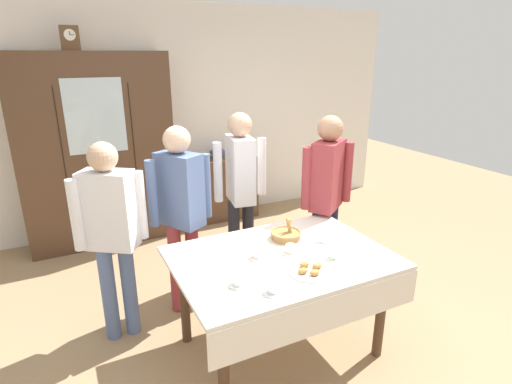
# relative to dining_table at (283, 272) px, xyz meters

# --- Properties ---
(ground_plane) EXTENTS (12.00, 12.00, 0.00)m
(ground_plane) POSITION_rel_dining_table_xyz_m (0.00, 0.23, -0.66)
(ground_plane) COLOR #997A56
(ground_plane) RESTS_ON ground
(back_wall) EXTENTS (6.40, 0.10, 2.70)m
(back_wall) POSITION_rel_dining_table_xyz_m (0.00, 2.88, 0.69)
(back_wall) COLOR silver
(back_wall) RESTS_ON ground
(dining_table) EXTENTS (1.49, 1.06, 0.77)m
(dining_table) POSITION_rel_dining_table_xyz_m (0.00, 0.00, 0.00)
(dining_table) COLOR #4C3321
(dining_table) RESTS_ON ground
(wall_cabinet) EXTENTS (1.63, 0.46, 2.14)m
(wall_cabinet) POSITION_rel_dining_table_xyz_m (-0.90, 2.59, 0.41)
(wall_cabinet) COLOR #4C3321
(wall_cabinet) RESTS_ON ground
(mantel_clock) EXTENTS (0.18, 0.11, 0.24)m
(mantel_clock) POSITION_rel_dining_table_xyz_m (-1.03, 2.59, 1.60)
(mantel_clock) COLOR brown
(mantel_clock) RESTS_ON wall_cabinet
(bookshelf_low) EXTENTS (0.99, 0.35, 0.82)m
(bookshelf_low) POSITION_rel_dining_table_xyz_m (0.56, 2.64, -0.25)
(bookshelf_low) COLOR #4C3321
(bookshelf_low) RESTS_ON ground
(book_stack) EXTENTS (0.17, 0.22, 0.12)m
(book_stack) POSITION_rel_dining_table_xyz_m (0.56, 2.64, 0.22)
(book_stack) COLOR #3D754C
(book_stack) RESTS_ON bookshelf_low
(tea_cup_center) EXTENTS (0.13, 0.13, 0.06)m
(tea_cup_center) POSITION_rel_dining_table_xyz_m (0.08, 0.04, 0.14)
(tea_cup_center) COLOR white
(tea_cup_center) RESTS_ON dining_table
(tea_cup_mid_left) EXTENTS (0.13, 0.13, 0.06)m
(tea_cup_mid_left) POSITION_rel_dining_table_xyz_m (-0.42, -0.18, 0.14)
(tea_cup_mid_left) COLOR white
(tea_cup_mid_left) RESTS_ON dining_table
(tea_cup_front_edge) EXTENTS (0.13, 0.13, 0.06)m
(tea_cup_front_edge) POSITION_rel_dining_table_xyz_m (-0.16, 0.08, 0.14)
(tea_cup_front_edge) COLOR white
(tea_cup_front_edge) RESTS_ON dining_table
(tea_cup_back_edge) EXTENTS (0.13, 0.13, 0.06)m
(tea_cup_back_edge) POSITION_rel_dining_table_xyz_m (0.39, 0.08, 0.14)
(tea_cup_back_edge) COLOR white
(tea_cup_back_edge) RESTS_ON dining_table
(tea_cup_far_right) EXTENTS (0.13, 0.13, 0.06)m
(tea_cup_far_right) POSITION_rel_dining_table_xyz_m (0.31, -0.16, 0.14)
(tea_cup_far_right) COLOR silver
(tea_cup_far_right) RESTS_ON dining_table
(tea_cup_near_right) EXTENTS (0.13, 0.13, 0.06)m
(tea_cup_near_right) POSITION_rel_dining_table_xyz_m (-0.27, -0.35, 0.14)
(tea_cup_near_right) COLOR white
(tea_cup_near_right) RESTS_ON dining_table
(bread_basket) EXTENTS (0.24, 0.24, 0.16)m
(bread_basket) POSITION_rel_dining_table_xyz_m (0.17, 0.26, 0.14)
(bread_basket) COLOR #9E7542
(bread_basket) RESTS_ON dining_table
(pastry_plate) EXTENTS (0.28, 0.28, 0.05)m
(pastry_plate) POSITION_rel_dining_table_xyz_m (0.05, -0.24, 0.12)
(pastry_plate) COLOR white
(pastry_plate) RESTS_ON dining_table
(spoon_front_edge) EXTENTS (0.12, 0.02, 0.01)m
(spoon_front_edge) POSITION_rel_dining_table_xyz_m (-0.31, 0.11, 0.11)
(spoon_front_edge) COLOR silver
(spoon_front_edge) RESTS_ON dining_table
(spoon_far_left) EXTENTS (0.12, 0.02, 0.01)m
(spoon_far_left) POSITION_rel_dining_table_xyz_m (-0.49, 0.24, 0.11)
(spoon_far_left) COLOR silver
(spoon_far_left) RESTS_ON dining_table
(spoon_center) EXTENTS (0.12, 0.02, 0.01)m
(spoon_center) POSITION_rel_dining_table_xyz_m (-0.44, 0.40, 0.11)
(spoon_center) COLOR silver
(spoon_center) RESTS_ON dining_table
(person_behind_table_left) EXTENTS (0.52, 0.41, 1.60)m
(person_behind_table_left) POSITION_rel_dining_table_xyz_m (-0.47, 0.85, 0.31)
(person_behind_table_left) COLOR #933338
(person_behind_table_left) RESTS_ON ground
(person_beside_shelf) EXTENTS (0.52, 0.39, 1.63)m
(person_beside_shelf) POSITION_rel_dining_table_xyz_m (0.18, 1.11, 0.33)
(person_beside_shelf) COLOR #232328
(person_beside_shelf) RESTS_ON ground
(person_behind_table_right) EXTENTS (0.52, 0.37, 1.55)m
(person_behind_table_right) POSITION_rel_dining_table_xyz_m (-1.03, 0.72, 0.27)
(person_behind_table_right) COLOR slate
(person_behind_table_right) RESTS_ON ground
(person_near_right_end) EXTENTS (0.52, 0.37, 1.63)m
(person_near_right_end) POSITION_rel_dining_table_xyz_m (0.78, 0.60, 0.33)
(person_near_right_end) COLOR #191E38
(person_near_right_end) RESTS_ON ground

